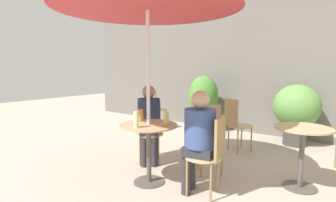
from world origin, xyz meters
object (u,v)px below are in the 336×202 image
beer_glass_1 (141,115)px  potted_plant_1 (296,109)px  bistro_chair_2 (155,106)px  seated_person_0 (199,133)px  bistro_chair_0 (212,149)px  beer_glass_0 (166,118)px  potted_plant_0 (203,100)px  cafe_table_near (149,139)px  beer_glass_2 (136,120)px  bistro_chair_4 (235,120)px  bistro_chair_1 (149,126)px  cafe_table_far (302,144)px  seated_person_1 (149,118)px  bistro_chair_5 (209,132)px

beer_glass_1 → potted_plant_1: bearing=64.5°
bistro_chair_2 → seated_person_0: 3.28m
bistro_chair_0 → beer_glass_0: size_ratio=5.76×
potted_plant_0 → potted_plant_1: size_ratio=1.12×
cafe_table_near → seated_person_0: size_ratio=0.63×
beer_glass_2 → beer_glass_1: bearing=124.1°
bistro_chair_2 → beer_glass_1: 2.75m
bistro_chair_0 → bistro_chair_4: bearing=-176.6°
beer_glass_2 → bistro_chair_1: bearing=122.2°
beer_glass_2 → cafe_table_far: bearing=37.4°
cafe_table_near → bistro_chair_4: 1.86m
beer_glass_2 → seated_person_1: bearing=120.6°
bistro_chair_4 → bistro_chair_0: bearing=137.0°
cafe_table_far → potted_plant_0: (-2.33, 1.80, 0.17)m
bistro_chair_2 → beer_glass_2: 3.11m
cafe_table_near → beer_glass_1: (-0.20, 0.08, 0.27)m
bistro_chair_5 → seated_person_1: seated_person_1 is taller
cafe_table_far → bistro_chair_2: 3.61m
cafe_table_near → cafe_table_far: bearing=32.0°
bistro_chair_1 → cafe_table_near: bearing=-90.0°
bistro_chair_1 → potted_plant_1: (1.65, 2.25, 0.13)m
beer_glass_0 → cafe_table_far: bearing=32.2°
cafe_table_near → beer_glass_1: 0.34m
cafe_table_far → bistro_chair_1: size_ratio=0.81×
bistro_chair_4 → beer_glass_0: bistro_chair_4 is taller
cafe_table_near → bistro_chair_5: 0.90m
bistro_chair_1 → seated_person_1: (0.10, -0.12, 0.16)m
cafe_table_near → bistro_chair_0: 0.80m
cafe_table_far → bistro_chair_0: size_ratio=0.81×
seated_person_0 → bistro_chair_5: bearing=-171.8°
cafe_table_near → cafe_table_far: (1.55, 0.97, -0.02)m
bistro_chair_5 → beer_glass_1: bearing=-167.9°
cafe_table_near → seated_person_0: seated_person_0 is taller
bistro_chair_5 → seated_person_1: (-0.83, -0.31, 0.16)m
bistro_chair_2 → bistro_chair_5: bearing=161.7°
bistro_chair_1 → bistro_chair_2: 2.12m
beer_glass_1 → potted_plant_0: potted_plant_0 is taller
beer_glass_2 → potted_plant_0: bearing=104.6°
bistro_chair_4 → potted_plant_0: potted_plant_0 is taller
bistro_chair_0 → potted_plant_1: 2.74m
cafe_table_near → cafe_table_far: size_ratio=1.00×
bistro_chair_1 → potted_plant_0: (-0.26, 2.16, 0.16)m
beer_glass_0 → potted_plant_0: size_ratio=0.13×
seated_person_0 → potted_plant_0: (-1.42, 2.66, 0.01)m
bistro_chair_5 → cafe_table_far: bearing=-29.9°
beer_glass_1 → potted_plant_0: 2.76m
bistro_chair_4 → bistro_chair_5: size_ratio=1.00×
bistro_chair_1 → seated_person_1: size_ratio=0.78×
seated_person_0 → beer_glass_2: seated_person_0 is taller
seated_person_1 → bistro_chair_2: bearing=87.0°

